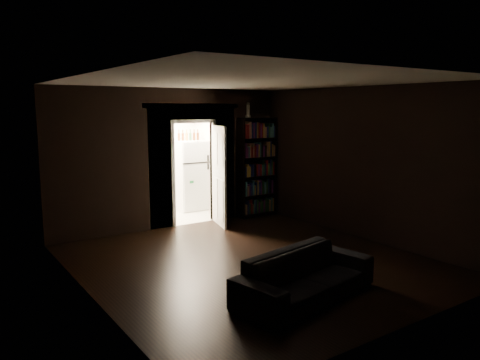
% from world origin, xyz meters
% --- Properties ---
extents(ground, '(5.50, 5.50, 0.00)m').
position_xyz_m(ground, '(0.00, 0.00, 0.00)').
color(ground, black).
rests_on(ground, ground).
extents(room_walls, '(5.02, 5.61, 2.84)m').
position_xyz_m(room_walls, '(-0.01, 1.07, 1.68)').
color(room_walls, black).
rests_on(room_walls, ground).
extents(kitchen_alcove, '(2.20, 1.80, 2.60)m').
position_xyz_m(kitchen_alcove, '(0.50, 3.87, 1.21)').
color(kitchen_alcove, beige).
rests_on(kitchen_alcove, ground).
extents(sofa, '(2.15, 1.22, 0.78)m').
position_xyz_m(sofa, '(-0.25, -1.50, 0.39)').
color(sofa, black).
rests_on(sofa, ground).
extents(bookshelf, '(0.91, 0.35, 2.20)m').
position_xyz_m(bookshelf, '(2.00, 2.59, 1.10)').
color(bookshelf, black).
rests_on(bookshelf, ground).
extents(refrigerator, '(0.79, 0.74, 1.65)m').
position_xyz_m(refrigerator, '(1.10, 4.03, 0.82)').
color(refrigerator, white).
rests_on(refrigerator, ground).
extents(door, '(0.28, 0.83, 2.05)m').
position_xyz_m(door, '(0.86, 2.32, 1.02)').
color(door, white).
rests_on(door, ground).
extents(figurine, '(0.13, 0.13, 0.33)m').
position_xyz_m(figurine, '(1.81, 2.64, 2.37)').
color(figurine, white).
rests_on(figurine, bookshelf).
extents(bottles, '(0.64, 0.25, 0.26)m').
position_xyz_m(bottles, '(1.07, 4.01, 1.78)').
color(bottles, black).
rests_on(bottles, refrigerator).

